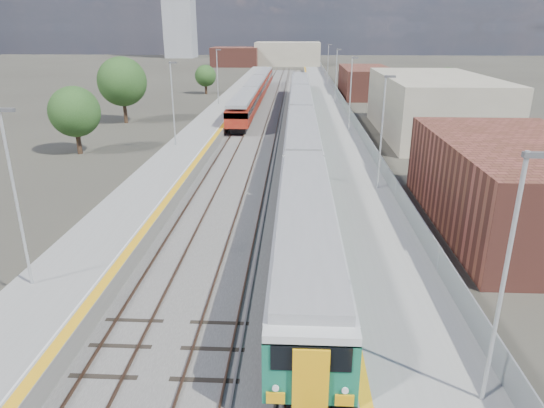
{
  "coord_description": "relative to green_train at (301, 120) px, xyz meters",
  "views": [
    {
      "loc": [
        0.97,
        -9.76,
        11.34
      ],
      "look_at": [
        -0.27,
        15.21,
        2.2
      ],
      "focal_mm": 32.0,
      "sensor_mm": 36.0,
      "label": 1
    }
  ],
  "objects": [
    {
      "name": "ground",
      "position": [
        -1.5,
        9.13,
        -2.2
      ],
      "size": [
        320.0,
        320.0,
        0.0
      ],
      "primitive_type": "plane",
      "color": "#47443A",
      "rests_on": "ground"
    },
    {
      "name": "ballast_bed",
      "position": [
        -3.75,
        11.63,
        -2.17
      ],
      "size": [
        10.5,
        155.0,
        0.06
      ],
      "primitive_type": "cube",
      "color": "#565451",
      "rests_on": "ground"
    },
    {
      "name": "tracks",
      "position": [
        -3.15,
        13.3,
        -2.09
      ],
      "size": [
        8.96,
        160.0,
        0.17
      ],
      "color": "#4C3323",
      "rests_on": "ground"
    },
    {
      "name": "platform_right",
      "position": [
        3.78,
        11.62,
        -1.66
      ],
      "size": [
        4.7,
        155.0,
        8.52
      ],
      "color": "slate",
      "rests_on": "ground"
    },
    {
      "name": "platform_left",
      "position": [
        -10.55,
        11.62,
        -1.68
      ],
      "size": [
        4.3,
        155.0,
        8.52
      ],
      "color": "slate",
      "rests_on": "ground"
    },
    {
      "name": "buildings",
      "position": [
        -19.62,
        97.73,
        8.51
      ],
      "size": [
        72.0,
        185.5,
        40.0
      ],
      "color": "brown",
      "rests_on": "ground"
    },
    {
      "name": "green_train",
      "position": [
        0.0,
        0.0,
        0.0
      ],
      "size": [
        2.84,
        78.95,
        3.12
      ],
      "color": "black",
      "rests_on": "ground"
    },
    {
      "name": "red_train",
      "position": [
        -7.0,
        28.15,
        -0.21
      ],
      "size": [
        2.66,
        54.07,
        3.36
      ],
      "color": "black",
      "rests_on": "ground"
    },
    {
      "name": "tree_a",
      "position": [
        -21.03,
        -6.59,
        1.78
      ],
      "size": [
        4.67,
        4.67,
        6.33
      ],
      "color": "#382619",
      "rests_on": "ground"
    },
    {
      "name": "tree_b",
      "position": [
        -21.92,
        9.23,
        2.88
      ],
      "size": [
        5.95,
        5.95,
        8.06
      ],
      "color": "#382619",
      "rests_on": "ground"
    },
    {
      "name": "tree_c",
      "position": [
        -16.8,
        37.55,
        1.01
      ],
      "size": [
        3.76,
        3.76,
        5.1
      ],
      "color": "#382619",
      "rests_on": "ground"
    },
    {
      "name": "tree_d",
      "position": [
        19.72,
        17.55,
        1.77
      ],
      "size": [
        4.65,
        4.65,
        6.31
      ],
      "color": "#382619",
      "rests_on": "ground"
    }
  ]
}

